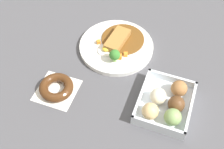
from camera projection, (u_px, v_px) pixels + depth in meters
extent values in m
plane|color=#4C4C51|center=(122.00, 55.00, 1.05)|extent=(1.60, 1.60, 0.00)
cylinder|color=white|center=(116.00, 46.00, 1.07)|extent=(0.28, 0.28, 0.02)
cylinder|color=brown|center=(123.00, 39.00, 1.08)|extent=(0.16, 0.16, 0.01)
cube|color=#A87538|center=(117.00, 40.00, 1.05)|extent=(0.13, 0.07, 0.02)
cylinder|color=white|center=(106.00, 50.00, 1.04)|extent=(0.06, 0.06, 0.00)
ellipsoid|color=yellow|center=(106.00, 48.00, 1.03)|extent=(0.03, 0.03, 0.02)
cylinder|color=#8CB766|center=(115.00, 59.00, 1.01)|extent=(0.01, 0.01, 0.02)
sphere|color=#387A2D|center=(115.00, 55.00, 0.99)|extent=(0.04, 0.04, 0.04)
cube|color=orange|center=(126.00, 54.00, 1.02)|extent=(0.02, 0.02, 0.01)
cube|color=orange|center=(120.00, 57.00, 1.01)|extent=(0.02, 0.02, 0.02)
cube|color=orange|center=(99.00, 42.00, 1.06)|extent=(0.02, 0.02, 0.01)
cube|color=silver|center=(164.00, 105.00, 0.91)|extent=(0.20, 0.17, 0.01)
cube|color=silver|center=(158.00, 127.00, 0.84)|extent=(0.01, 0.17, 0.03)
cube|color=silver|center=(172.00, 79.00, 0.95)|extent=(0.01, 0.17, 0.03)
cube|color=silver|center=(190.00, 109.00, 0.88)|extent=(0.20, 0.01, 0.03)
cube|color=silver|center=(141.00, 94.00, 0.91)|extent=(0.20, 0.01, 0.03)
sphere|color=#84A860|center=(173.00, 117.00, 0.85)|extent=(0.05, 0.05, 0.05)
sphere|color=brown|center=(176.00, 104.00, 0.88)|extent=(0.05, 0.05, 0.05)
sphere|color=#9E6B3D|center=(179.00, 88.00, 0.91)|extent=(0.05, 0.05, 0.05)
sphere|color=#DBB77A|center=(150.00, 111.00, 0.86)|extent=(0.05, 0.05, 0.05)
sphere|color=#EFE5C6|center=(158.00, 96.00, 0.89)|extent=(0.05, 0.05, 0.05)
cube|color=white|center=(57.00, 90.00, 0.95)|extent=(0.13, 0.13, 0.00)
torus|color=#4C2B14|center=(56.00, 87.00, 0.94)|extent=(0.12, 0.12, 0.03)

